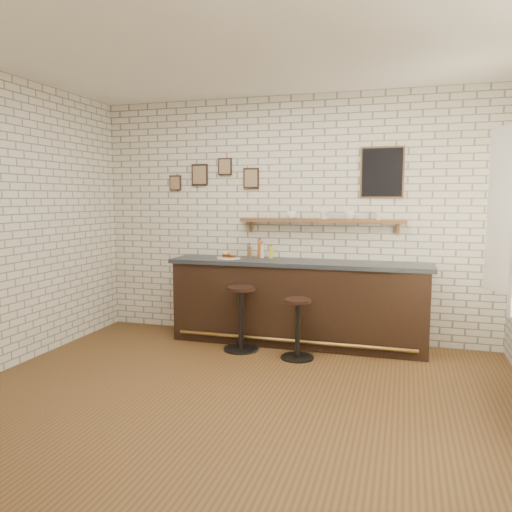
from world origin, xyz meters
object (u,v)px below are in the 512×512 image
at_px(bitters_bottle_brown, 249,252).
at_px(bar_stool_right, 297,327).
at_px(sandwich_plate, 229,258).
at_px(condiment_bottle_yellow, 271,252).
at_px(shelf_cup_a, 291,215).
at_px(shelf_cup_c, 349,215).
at_px(shelf_cup_b, 324,215).
at_px(bitters_bottle_white, 262,251).
at_px(bar_stool_left, 241,316).
at_px(shelf_cup_d, 378,216).
at_px(bitters_bottle_amber, 260,250).
at_px(bar_counter, 298,302).
at_px(ciabatta_sandwich, 229,255).

bearing_deg(bitters_bottle_brown, bar_stool_right, -42.93).
bearing_deg(sandwich_plate, bar_stool_right, -27.52).
distance_m(condiment_bottle_yellow, bar_stool_right, 1.14).
relative_size(shelf_cup_a, shelf_cup_c, 0.97).
bearing_deg(shelf_cup_b, sandwich_plate, 134.41).
relative_size(sandwich_plate, bitters_bottle_white, 1.39).
height_order(shelf_cup_b, shelf_cup_c, same).
relative_size(sandwich_plate, bitters_bottle_brown, 1.55).
bearing_deg(bar_stool_left, shelf_cup_d, 23.38).
relative_size(bar_stool_left, shelf_cup_d, 8.13).
height_order(bitters_bottle_amber, bar_stool_left, bitters_bottle_amber).
distance_m(bitters_bottle_white, shelf_cup_a, 0.58).
bearing_deg(bar_counter, condiment_bottle_yellow, 155.99).
distance_m(bar_counter, shelf_cup_a, 1.07).
bearing_deg(bitters_bottle_white, bar_counter, -18.76).
height_order(sandwich_plate, bitters_bottle_amber, bitters_bottle_amber).
bearing_deg(condiment_bottle_yellow, ciabatta_sandwich, -155.69).
bearing_deg(shelf_cup_c, shelf_cup_b, 100.01).
distance_m(bar_counter, ciabatta_sandwich, 1.01).
bearing_deg(shelf_cup_c, shelf_cup_a, 100.01).
relative_size(shelf_cup_a, shelf_cup_b, 1.13).
bearing_deg(shelf_cup_a, shelf_cup_c, 4.92).
distance_m(sandwich_plate, bitters_bottle_amber, 0.41).
relative_size(bar_counter, sandwich_plate, 11.07).
relative_size(bar_counter, bitters_bottle_amber, 12.63).
height_order(shelf_cup_a, shelf_cup_b, shelf_cup_b).
bearing_deg(bitters_bottle_amber, bar_stool_left, -94.97).
bearing_deg(shelf_cup_c, bitters_bottle_brown, 101.53).
xyz_separation_m(bar_counter, bitters_bottle_brown, (-0.66, 0.17, 0.58)).
xyz_separation_m(bar_counter, bar_stool_left, (-0.57, -0.44, -0.11)).
bearing_deg(bitters_bottle_brown, bar_stool_left, -81.91).
distance_m(bar_stool_right, shelf_cup_b, 1.42).
height_order(shelf_cup_b, shelf_cup_d, shelf_cup_b).
xyz_separation_m(sandwich_plate, bar_stool_left, (0.29, -0.39, -0.62)).
bearing_deg(bitters_bottle_white, bitters_bottle_brown, -180.00).
height_order(ciabatta_sandwich, bitters_bottle_white, bitters_bottle_white).
relative_size(condiment_bottle_yellow, bar_stool_right, 0.25).
bearing_deg(ciabatta_sandwich, bitters_bottle_amber, 32.81).
distance_m(bitters_bottle_amber, shelf_cup_c, 1.17).
height_order(bitters_bottle_brown, shelf_cup_d, shelf_cup_d).
xyz_separation_m(bitters_bottle_white, bitters_bottle_amber, (-0.02, -0.00, 0.02)).
relative_size(bitters_bottle_brown, shelf_cup_a, 1.54).
bearing_deg(shelf_cup_b, bar_stool_right, -159.41).
distance_m(shelf_cup_b, shelf_cup_d, 0.63).
height_order(sandwich_plate, shelf_cup_b, shelf_cup_b).
height_order(sandwich_plate, shelf_cup_c, shelf_cup_c).
distance_m(bar_counter, condiment_bottle_yellow, 0.71).
bearing_deg(ciabatta_sandwich, shelf_cup_c, 9.82).
bearing_deg(bar_counter, shelf_cup_a, 122.66).
distance_m(bitters_bottle_amber, shelf_cup_d, 1.49).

